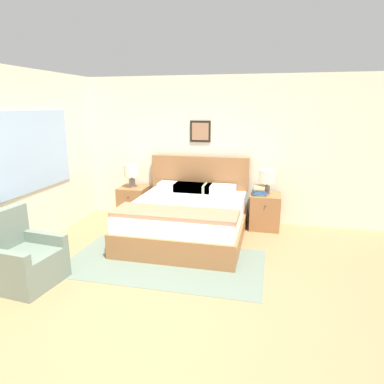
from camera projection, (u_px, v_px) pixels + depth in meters
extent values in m
plane|color=#99754C|center=(146.00, 319.00, 3.43)|extent=(16.00, 16.00, 0.00)
cube|color=beige|center=(208.00, 150.00, 6.23)|extent=(6.98, 0.06, 2.60)
cube|color=black|center=(200.00, 131.00, 6.14)|extent=(0.37, 0.02, 0.38)
cube|color=#9E7051|center=(200.00, 131.00, 6.13)|extent=(0.30, 0.00, 0.31)
cube|color=beige|center=(37.00, 159.00, 5.17)|extent=(0.06, 5.68, 2.60)
cube|color=#9EBCDB|center=(35.00, 151.00, 5.05)|extent=(0.02, 1.61, 1.16)
cube|color=slate|center=(165.00, 262.00, 4.66)|extent=(2.66, 1.42, 0.01)
cube|color=#936038|center=(186.00, 230.00, 5.50)|extent=(1.80, 2.04, 0.28)
cube|color=#936038|center=(168.00, 243.00, 4.52)|extent=(1.80, 0.06, 0.08)
cube|color=silver|center=(186.00, 212.00, 5.43)|extent=(1.73, 1.96, 0.31)
cube|color=#936038|center=(199.00, 173.00, 6.25)|extent=(1.80, 0.06, 0.60)
cube|color=#9E7051|center=(175.00, 213.00, 4.78)|extent=(1.76, 0.57, 0.06)
cube|color=silver|center=(173.00, 187.00, 6.18)|extent=(0.52, 0.32, 0.14)
cube|color=silver|center=(221.00, 189.00, 5.99)|extent=(0.52, 0.32, 0.14)
cube|color=gray|center=(197.00, 188.00, 6.09)|extent=(0.52, 0.32, 0.14)
cube|color=gray|center=(189.00, 187.00, 6.12)|extent=(0.52, 0.32, 0.14)
cube|color=slate|center=(26.00, 268.00, 4.07)|extent=(0.78, 0.77, 0.41)
cube|color=slate|center=(2.00, 230.00, 4.06)|extent=(0.19, 0.71, 0.48)
cube|color=slate|center=(42.00, 238.00, 4.29)|extent=(0.72, 0.17, 0.14)
cube|color=slate|center=(2.00, 257.00, 3.73)|extent=(0.72, 0.17, 0.14)
cube|color=#936038|center=(134.00, 203.00, 6.46)|extent=(0.50, 0.50, 0.61)
sphere|color=#332D28|center=(128.00, 197.00, 6.17)|extent=(0.02, 0.02, 0.02)
cube|color=#936038|center=(265.00, 211.00, 5.93)|extent=(0.50, 0.50, 0.61)
sphere|color=#332D28|center=(265.00, 206.00, 5.63)|extent=(0.02, 0.02, 0.02)
cylinder|color=slate|center=(132.00, 183.00, 6.35)|extent=(0.11, 0.11, 0.16)
cylinder|color=slate|center=(132.00, 177.00, 6.32)|extent=(0.02, 0.02, 0.06)
cylinder|color=beige|center=(131.00, 170.00, 6.29)|extent=(0.28, 0.28, 0.22)
cylinder|color=slate|center=(266.00, 190.00, 5.81)|extent=(0.11, 0.11, 0.16)
cylinder|color=slate|center=(267.00, 184.00, 5.78)|extent=(0.02, 0.02, 0.06)
cylinder|color=beige|center=(267.00, 176.00, 5.75)|extent=(0.28, 0.28, 0.22)
cube|color=#4C7551|center=(259.00, 194.00, 5.82)|extent=(0.20, 0.27, 0.03)
cube|color=#335693|center=(259.00, 192.00, 5.82)|extent=(0.26, 0.30, 0.03)
cube|color=#335693|center=(259.00, 191.00, 5.81)|extent=(0.21, 0.28, 0.03)
cube|color=beige|center=(259.00, 189.00, 5.80)|extent=(0.20, 0.24, 0.03)
cube|color=beige|center=(260.00, 187.00, 5.79)|extent=(0.19, 0.29, 0.04)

